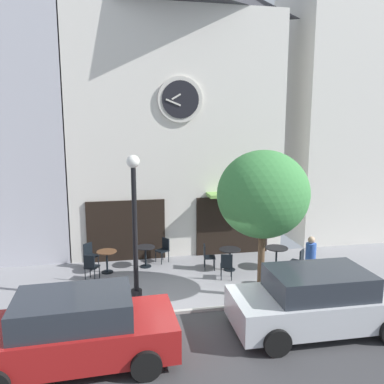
{
  "coord_description": "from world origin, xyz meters",
  "views": [
    {
      "loc": [
        -2.15,
        -9.73,
        5.09
      ],
      "look_at": [
        0.2,
        2.31,
        2.94
      ],
      "focal_mm": 36.32,
      "sensor_mm": 36.0,
      "label": 1
    }
  ],
  "objects_px": {
    "cafe_table_leftmost": "(145,253)",
    "cafe_chair_under_awning": "(226,264)",
    "street_tree": "(263,195)",
    "cafe_table_center_left": "(230,255)",
    "street_lamp": "(135,229)",
    "cafe_chair_facing_street": "(90,253)",
    "parked_car_silver": "(317,301)",
    "cafe_chair_outer": "(164,248)",
    "cafe_table_near_door": "(276,253)",
    "pedestrian_blue": "(310,261)",
    "cafe_table_center": "(107,258)",
    "cafe_chair_right_end": "(299,260)",
    "cafe_chair_left_end": "(207,255)",
    "parked_car_red": "(75,330)",
    "cafe_chair_facing_wall": "(91,265)"
  },
  "relations": [
    {
      "from": "cafe_chair_facing_wall",
      "to": "cafe_chair_facing_street",
      "type": "bearing_deg",
      "value": 95.13
    },
    {
      "from": "cafe_table_leftmost",
      "to": "cafe_table_center_left",
      "type": "distance_m",
      "value": 3.03
    },
    {
      "from": "cafe_table_near_door",
      "to": "pedestrian_blue",
      "type": "distance_m",
      "value": 1.82
    },
    {
      "from": "cafe_table_near_door",
      "to": "cafe_chair_right_end",
      "type": "distance_m",
      "value": 0.87
    },
    {
      "from": "cafe_chair_right_end",
      "to": "street_lamp",
      "type": "bearing_deg",
      "value": -169.7
    },
    {
      "from": "cafe_table_center",
      "to": "cafe_table_leftmost",
      "type": "height_order",
      "value": "cafe_table_center"
    },
    {
      "from": "cafe_table_leftmost",
      "to": "cafe_chair_right_end",
      "type": "height_order",
      "value": "cafe_chair_right_end"
    },
    {
      "from": "cafe_chair_left_end",
      "to": "pedestrian_blue",
      "type": "height_order",
      "value": "pedestrian_blue"
    },
    {
      "from": "cafe_chair_right_end",
      "to": "parked_car_red",
      "type": "bearing_deg",
      "value": -151.95
    },
    {
      "from": "parked_car_red",
      "to": "cafe_chair_facing_wall",
      "type": "bearing_deg",
      "value": 89.34
    },
    {
      "from": "cafe_chair_left_end",
      "to": "cafe_chair_facing_wall",
      "type": "bearing_deg",
      "value": -176.14
    },
    {
      "from": "cafe_table_near_door",
      "to": "cafe_chair_under_awning",
      "type": "bearing_deg",
      "value": -162.6
    },
    {
      "from": "cafe_table_center_left",
      "to": "parked_car_silver",
      "type": "height_order",
      "value": "parked_car_silver"
    },
    {
      "from": "cafe_table_center_left",
      "to": "cafe_chair_outer",
      "type": "distance_m",
      "value": 2.53
    },
    {
      "from": "cafe_table_leftmost",
      "to": "parked_car_red",
      "type": "height_order",
      "value": "parked_car_red"
    },
    {
      "from": "parked_car_red",
      "to": "cafe_table_near_door",
      "type": "bearing_deg",
      "value": 34.33
    },
    {
      "from": "cafe_table_leftmost",
      "to": "cafe_chair_under_awning",
      "type": "bearing_deg",
      "value": -33.57
    },
    {
      "from": "street_lamp",
      "to": "street_tree",
      "type": "bearing_deg",
      "value": -5.75
    },
    {
      "from": "cafe_chair_right_end",
      "to": "cafe_chair_facing_street",
      "type": "distance_m",
      "value": 7.34
    },
    {
      "from": "cafe_table_center",
      "to": "cafe_table_leftmost",
      "type": "xyz_separation_m",
      "value": [
        1.35,
        0.3,
        -0.01
      ]
    },
    {
      "from": "street_tree",
      "to": "parked_car_silver",
      "type": "height_order",
      "value": "street_tree"
    },
    {
      "from": "cafe_table_center",
      "to": "street_tree",
      "type": "bearing_deg",
      "value": -31.98
    },
    {
      "from": "cafe_chair_under_awning",
      "to": "cafe_chair_facing_street",
      "type": "distance_m",
      "value": 4.92
    },
    {
      "from": "cafe_table_center_left",
      "to": "cafe_chair_facing_street",
      "type": "height_order",
      "value": "cafe_chair_facing_street"
    },
    {
      "from": "cafe_table_center",
      "to": "cafe_chair_facing_street",
      "type": "bearing_deg",
      "value": 136.14
    },
    {
      "from": "cafe_table_leftmost",
      "to": "cafe_chair_facing_wall",
      "type": "height_order",
      "value": "cafe_chair_facing_wall"
    },
    {
      "from": "street_tree",
      "to": "cafe_chair_facing_street",
      "type": "distance_m",
      "value": 6.69
    },
    {
      "from": "parked_car_silver",
      "to": "cafe_chair_outer",
      "type": "bearing_deg",
      "value": 119.61
    },
    {
      "from": "parked_car_silver",
      "to": "cafe_chair_right_end",
      "type": "bearing_deg",
      "value": 70.75
    },
    {
      "from": "cafe_chair_under_awning",
      "to": "pedestrian_blue",
      "type": "height_order",
      "value": "pedestrian_blue"
    },
    {
      "from": "cafe_chair_facing_street",
      "to": "cafe_chair_outer",
      "type": "distance_m",
      "value": 2.68
    },
    {
      "from": "cafe_chair_facing_street",
      "to": "parked_car_red",
      "type": "bearing_deg",
      "value": -89.42
    },
    {
      "from": "cafe_table_near_door",
      "to": "cafe_chair_left_end",
      "type": "relative_size",
      "value": 0.89
    },
    {
      "from": "cafe_chair_under_awning",
      "to": "cafe_chair_right_end",
      "type": "bearing_deg",
      "value": -1.42
    },
    {
      "from": "cafe_table_center",
      "to": "cafe_table_leftmost",
      "type": "distance_m",
      "value": 1.39
    },
    {
      "from": "cafe_table_near_door",
      "to": "parked_car_silver",
      "type": "relative_size",
      "value": 0.18
    },
    {
      "from": "street_lamp",
      "to": "cafe_table_center_left",
      "type": "distance_m",
      "value": 4.17
    },
    {
      "from": "cafe_table_center_left",
      "to": "cafe_chair_facing_wall",
      "type": "distance_m",
      "value": 4.75
    },
    {
      "from": "parked_car_silver",
      "to": "cafe_table_center",
      "type": "bearing_deg",
      "value": 137.0
    },
    {
      "from": "cafe_table_center_left",
      "to": "cafe_chair_under_awning",
      "type": "height_order",
      "value": "cafe_chair_under_awning"
    },
    {
      "from": "cafe_table_center",
      "to": "cafe_table_near_door",
      "type": "xyz_separation_m",
      "value": [
        5.92,
        -0.76,
        0.04
      ]
    },
    {
      "from": "cafe_chair_under_awning",
      "to": "cafe_chair_outer",
      "type": "relative_size",
      "value": 1.0
    },
    {
      "from": "street_tree",
      "to": "cafe_table_center_left",
      "type": "bearing_deg",
      "value": 97.18
    },
    {
      "from": "cafe_table_center",
      "to": "parked_car_silver",
      "type": "bearing_deg",
      "value": -43.0
    },
    {
      "from": "street_tree",
      "to": "cafe_chair_right_end",
      "type": "relative_size",
      "value": 4.87
    },
    {
      "from": "cafe_table_leftmost",
      "to": "street_lamp",
      "type": "bearing_deg",
      "value": -99.66
    },
    {
      "from": "cafe_table_center_left",
      "to": "cafe_chair_outer",
      "type": "relative_size",
      "value": 0.85
    },
    {
      "from": "cafe_chair_left_end",
      "to": "cafe_chair_right_end",
      "type": "bearing_deg",
      "value": -20.07
    },
    {
      "from": "parked_car_red",
      "to": "cafe_chair_right_end",
      "type": "bearing_deg",
      "value": 28.05
    },
    {
      "from": "cafe_chair_under_awning",
      "to": "parked_car_silver",
      "type": "bearing_deg",
      "value": -68.99
    }
  ]
}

